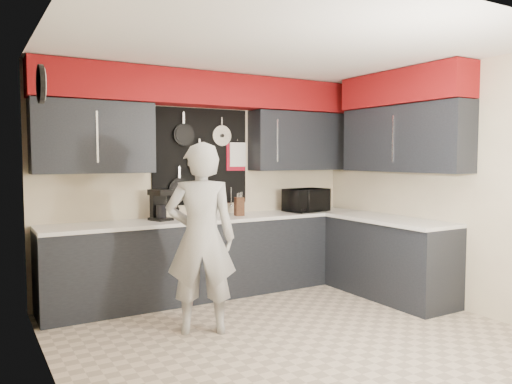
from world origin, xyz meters
TOP-DOWN VIEW (x-y plane):
  - ground at (0.00, 0.00)m, footprint 4.00×4.00m
  - back_wall_assembly at (0.01, 1.60)m, footprint 4.00×0.36m
  - right_wall_assembly at (1.85, 0.26)m, footprint 0.36×3.50m
  - left_wall_assembly at (-1.99, 0.02)m, footprint 0.05×3.50m
  - base_cabinets at (0.49, 1.13)m, footprint 3.95×2.20m
  - microwave at (1.27, 1.39)m, footprint 0.57×0.42m
  - knife_block at (0.31, 1.42)m, footprint 0.11×0.11m
  - utensil_crock at (0.11, 1.53)m, footprint 0.13×0.13m
  - coffee_maker at (-0.65, 1.49)m, footprint 0.25×0.28m
  - person at (-0.66, 0.36)m, footprint 0.76×0.64m

SIDE VIEW (x-z plane):
  - ground at x=0.00m, z-range 0.00..0.00m
  - base_cabinets at x=0.49m, z-range 0.00..0.92m
  - person at x=-0.66m, z-range 0.00..1.75m
  - utensil_crock at x=0.11m, z-range 0.92..1.08m
  - knife_block at x=0.31m, z-range 0.92..1.14m
  - microwave at x=1.27m, z-range 0.92..1.21m
  - coffee_maker at x=-0.65m, z-range 0.93..1.27m
  - left_wall_assembly at x=-1.99m, z-range 0.03..2.63m
  - right_wall_assembly at x=1.85m, z-range 0.64..3.24m
  - back_wall_assembly at x=0.01m, z-range 0.71..3.31m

